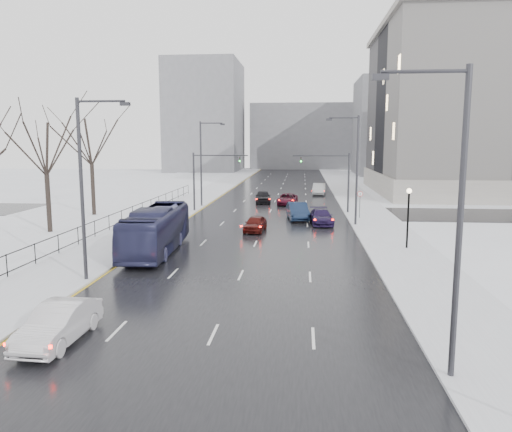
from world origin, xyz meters
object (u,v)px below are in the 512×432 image
(streetlight_l_far, at_px, (203,159))
(sedan_right_far, at_px, (321,217))
(sedan_left_near, at_px, (59,323))
(bus, at_px, (156,230))
(tree_park_d, at_px, (50,233))
(streetlight_l_near, at_px, (85,181))
(tree_park_e, at_px, (94,216))
(sedan_right_near, at_px, (298,211))
(mast_signal_right, at_px, (339,175))
(sedan_center_near, at_px, (255,224))
(sedan_right_distant, at_px, (319,189))
(streetlight_r_near, at_px, (453,210))
(mast_signal_left, at_px, (203,175))
(sedan_right_cross, at_px, (288,199))
(sedan_center_far, at_px, (263,197))
(streetlight_r_mid, at_px, (355,165))
(no_uturn_sign, at_px, (360,196))
(lamppost_r_mid, at_px, (408,209))

(streetlight_l_far, xyz_separation_m, sedan_right_far, (13.45, -11.54, -4.87))
(sedan_left_near, height_order, bus, bus)
(tree_park_d, relative_size, streetlight_l_near, 1.25)
(tree_park_e, bearing_deg, sedan_right_near, -2.62)
(mast_signal_right, height_order, sedan_right_near, mast_signal_right)
(sedan_center_near, height_order, sedan_right_distant, sedan_right_distant)
(sedan_right_far, bearing_deg, streetlight_r_near, -89.41)
(mast_signal_left, xyz_separation_m, sedan_right_cross, (9.03, 6.88, -3.39))
(tree_park_d, height_order, sedan_center_far, tree_park_d)
(tree_park_d, bearing_deg, mast_signal_right, 29.12)
(streetlight_l_far, xyz_separation_m, bus, (1.55, -24.43, -4.01))
(streetlight_r_near, bearing_deg, sedan_right_far, 95.42)
(sedan_right_near, bearing_deg, streetlight_r_near, -89.03)
(streetlight_r_mid, xyz_separation_m, sedan_right_distant, (-2.27, 26.83, -4.77))
(streetlight_r_mid, height_order, mast_signal_left, streetlight_r_mid)
(sedan_right_near, bearing_deg, sedan_center_far, 100.94)
(streetlight_l_near, relative_size, sedan_right_cross, 2.06)
(mast_signal_right, height_order, sedan_left_near, mast_signal_right)
(sedan_right_far, xyz_separation_m, sedan_center_far, (-6.71, 15.81, 0.08))
(tree_park_d, height_order, sedan_left_near, tree_park_d)
(streetlight_l_near, xyz_separation_m, sedan_center_far, (6.73, 36.27, -4.79))
(streetlight_l_near, bearing_deg, sedan_right_near, 64.00)
(tree_park_d, relative_size, streetlight_r_near, 1.25)
(streetlight_l_near, distance_m, mast_signal_right, 32.03)
(streetlight_r_near, bearing_deg, sedan_right_distant, 92.28)
(tree_park_d, distance_m, sedan_center_near, 17.45)
(streetlight_r_mid, distance_m, streetlight_l_near, 25.82)
(streetlight_l_far, distance_m, sedan_right_near, 15.13)
(sedan_right_near, height_order, sedan_right_far, sedan_right_near)
(mast_signal_right, height_order, bus, mast_signal_right)
(streetlight_r_near, bearing_deg, tree_park_d, 137.25)
(mast_signal_left, distance_m, sedan_right_distant, 23.24)
(sedan_center_near, xyz_separation_m, sedan_right_distant, (6.40, 30.66, 0.13))
(streetlight_r_near, xyz_separation_m, sedan_right_near, (-5.10, 33.03, -4.73))
(no_uturn_sign, height_order, sedan_right_near, no_uturn_sign)
(streetlight_l_near, relative_size, mast_signal_left, 1.54)
(bus, bearing_deg, lamppost_r_mid, 4.72)
(sedan_left_near, height_order, sedan_right_far, sedan_left_near)
(streetlight_l_near, height_order, sedan_right_far, streetlight_l_near)
(tree_park_d, distance_m, mast_signal_right, 29.05)
(tree_park_e, bearing_deg, sedan_left_near, -68.96)
(bus, bearing_deg, sedan_center_near, 51.45)
(tree_park_d, relative_size, no_uturn_sign, 4.63)
(sedan_center_near, distance_m, sedan_right_near, 7.73)
(tree_park_e, bearing_deg, mast_signal_right, 8.90)
(no_uturn_sign, distance_m, sedan_left_near, 35.65)
(streetlight_l_near, height_order, lamppost_r_mid, streetlight_l_near)
(tree_park_e, xyz_separation_m, mast_signal_left, (10.87, 4.00, 4.11))
(no_uturn_sign, relative_size, bus, 0.24)
(streetlight_r_mid, height_order, mast_signal_right, streetlight_r_mid)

